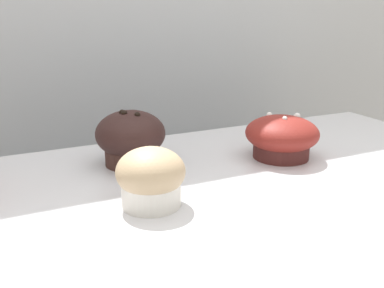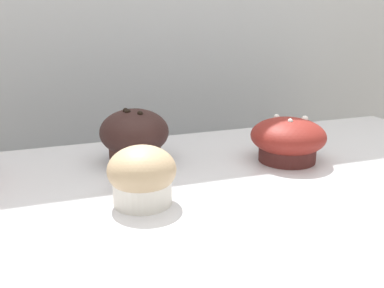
{
  "view_description": "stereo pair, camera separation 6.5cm",
  "coord_description": "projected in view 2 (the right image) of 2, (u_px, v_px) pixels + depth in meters",
  "views": [
    {
      "loc": [
        -0.27,
        -0.45,
        1.18
      ],
      "look_at": [
        -0.0,
        0.12,
        0.98
      ],
      "focal_mm": 42.0,
      "sensor_mm": 36.0,
      "label": 1
    },
    {
      "loc": [
        -0.21,
        -0.47,
        1.18
      ],
      "look_at": [
        -0.0,
        0.12,
        0.98
      ],
      "focal_mm": 42.0,
      "sensor_mm": 36.0,
      "label": 2
    }
  ],
  "objects": [
    {
      "name": "muffin_back_right",
      "position": [
        134.0,
        136.0,
        0.7
      ],
      "size": [
        0.11,
        0.11,
        0.09
      ],
      "color": "#3D251F",
      "rests_on": "display_counter"
    },
    {
      "name": "muffin_front_center",
      "position": [
        288.0,
        140.0,
        0.71
      ],
      "size": [
        0.12,
        0.12,
        0.07
      ],
      "color": "#4A201D",
      "rests_on": "display_counter"
    },
    {
      "name": "muffin_back_left",
      "position": [
        142.0,
        176.0,
        0.55
      ],
      "size": [
        0.09,
        0.09,
        0.07
      ],
      "color": "silver",
      "rests_on": "display_counter"
    },
    {
      "name": "wall_back",
      "position": [
        129.0,
        122.0,
        1.11
      ],
      "size": [
        3.2,
        0.1,
        1.8
      ],
      "primitive_type": "cube",
      "color": "#B2B7BC",
      "rests_on": "ground"
    }
  ]
}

